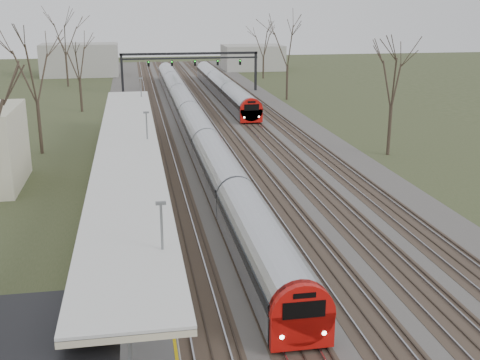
# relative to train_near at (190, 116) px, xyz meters

# --- Properties ---
(track_bed) EXTENTS (24.00, 160.00, 0.22)m
(track_bed) POSITION_rel_train_near_xyz_m (2.76, -1.93, -1.42)
(track_bed) COLOR #474442
(track_bed) RESTS_ON ground
(platform) EXTENTS (3.50, 69.00, 1.00)m
(platform) POSITION_rel_train_near_xyz_m (-6.55, -19.43, -0.98)
(platform) COLOR #9E9B93
(platform) RESTS_ON ground
(canopy) EXTENTS (4.10, 50.00, 3.11)m
(canopy) POSITION_rel_train_near_xyz_m (-6.55, -23.94, 2.45)
(canopy) COLOR slate
(canopy) RESTS_ON platform
(signal_gantry) EXTENTS (21.00, 0.59, 6.08)m
(signal_gantry) POSITION_rel_train_near_xyz_m (2.79, 28.06, 3.43)
(signal_gantry) COLOR black
(signal_gantry) RESTS_ON ground
(tree_west_far) EXTENTS (5.50, 5.50, 11.33)m
(tree_west_far) POSITION_rel_train_near_xyz_m (-14.50, -8.93, 6.54)
(tree_west_far) COLOR #2D231C
(tree_west_far) RESTS_ON ground
(tree_east_far) EXTENTS (5.00, 5.00, 10.30)m
(tree_east_far) POSITION_rel_train_near_xyz_m (16.50, -14.93, 5.81)
(tree_east_far) COLOR #2D231C
(tree_east_far) RESTS_ON ground
(train_near) EXTENTS (2.62, 90.21, 3.05)m
(train_near) POSITION_rel_train_near_xyz_m (0.00, 0.00, 0.00)
(train_near) COLOR #ABADB6
(train_near) RESTS_ON ground
(train_far) EXTENTS (2.62, 45.21, 3.05)m
(train_far) POSITION_rel_train_near_xyz_m (7.00, 23.26, 0.00)
(train_far) COLOR #ABADB6
(train_far) RESTS_ON ground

